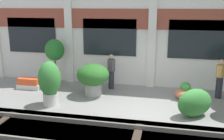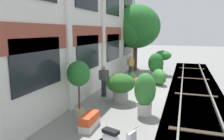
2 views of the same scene
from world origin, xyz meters
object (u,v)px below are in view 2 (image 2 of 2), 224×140
Objects in this scene: broadleaf_tree at (136,28)px; resident_by_doorway at (131,66)px; potted_plant_wide_bowl at (132,79)px; potted_plant_ribbed_drum at (121,85)px; potted_plant_square_trough at (90,121)px; potted_plant_fluted_column at (156,65)px; resident_watching_tracks at (104,80)px; topiary_hedge at (159,77)px; potted_plant_stone_basin at (145,92)px; potted_plant_terracotta_small at (79,76)px; potted_plant_tall_urn at (163,56)px.

resident_by_doorway is at bearing -173.74° from broadleaf_tree.
potted_plant_wide_bowl is 0.60× the size of potted_plant_ribbed_drum.
broadleaf_tree is 11.74m from potted_plant_square_trough.
potted_plant_square_trough is (-11.22, -0.89, -3.32)m from broadleaf_tree.
broadleaf_tree reaches higher than potted_plant_fluted_column.
resident_watching_tracks is (3.64, 0.84, 0.61)m from potted_plant_square_trough.
potted_plant_square_trough is 7.23m from topiary_hedge.
potted_plant_ribbed_drum is 1.19m from resident_watching_tracks.
potted_plant_stone_basin is 0.95× the size of potted_plant_fluted_column.
broadleaf_tree is 4.06m from resident_by_doorway.
potted_plant_fluted_column is 7.98m from potted_plant_terracotta_small.
potted_plant_fluted_column is at bearing 168.78° from potted_plant_tall_urn.
broadleaf_tree is 3.27m from potted_plant_tall_urn.
potted_plant_fluted_column is 1.14× the size of resident_watching_tracks.
potted_plant_square_trough is at bearing 176.19° from potted_plant_ribbed_drum.
potted_plant_tall_urn is at bearing -9.75° from potted_plant_ribbed_drum.
broadleaf_tree is 8.05m from resident_watching_tracks.
resident_watching_tracks reaches higher than potted_plant_wide_bowl.
potted_plant_tall_urn is at bearing -7.98° from potted_plant_square_trough.
potted_plant_ribbed_drum is 0.84× the size of resident_by_doorway.
potted_plant_wide_bowl is 2.30m from potted_plant_fluted_column.
potted_plant_square_trough is 0.68× the size of resident_watching_tracks.
potted_plant_terracotta_small is 1.38× the size of resident_watching_tracks.
potted_plant_ribbed_drum is 1.06× the size of topiary_hedge.
resident_by_doorway is (5.11, 0.77, 0.05)m from potted_plant_ribbed_drum.
potted_plant_wide_bowl is (-4.37, -0.77, -3.28)m from broadleaf_tree.
potted_plant_square_trough is 10.45m from potted_plant_tall_urn.
potted_plant_ribbed_drum is 5.16m from resident_by_doorway.
potted_plant_terracotta_small is (0.94, 0.87, 1.37)m from potted_plant_square_trough.
potted_plant_square_trough is 0.49× the size of potted_plant_terracotta_small.
potted_plant_ribbed_drum is at bearing -172.30° from broadleaf_tree.
potted_plant_square_trough is at bearing -175.45° from broadleaf_tree.
topiary_hedge is (3.97, -1.33, -0.32)m from potted_plant_ribbed_drum.
potted_plant_stone_basin is 6.74m from resident_by_doorway.
potted_plant_wide_bowl is at bearing -156.45° from resident_by_doorway.
potted_plant_tall_urn is 7.04m from resident_watching_tracks.
potted_plant_tall_urn reaches higher than potted_plant_square_trough.
potted_plant_fluted_column is 5.64m from potted_plant_ribbed_drum.
resident_watching_tracks is (1.84, 2.42, -0.09)m from potted_plant_stone_basin.
potted_plant_terracotta_small is at bearing 42.65° from potted_plant_square_trough.
potted_plant_tall_urn is at bearing 1.76° from topiary_hedge.
potted_plant_stone_basin is at bearing 29.04° from resident_watching_tracks.
resident_by_doorway reaches higher than potted_plant_wide_bowl.
broadleaf_tree is 3.35× the size of resident_by_doorway.
resident_by_doorway is at bearing 105.05° from potted_plant_fluted_column.
potted_plant_stone_basin is (-9.42, -2.47, -2.63)m from broadleaf_tree.
potted_plant_square_trough is 2.50m from potted_plant_stone_basin.
potted_plant_terracotta_small reaches higher than potted_plant_wide_bowl.
resident_watching_tracks is at bearing -178.17° from resident_by_doorway.
potted_plant_stone_basin is at bearing -179.54° from topiary_hedge.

